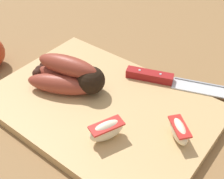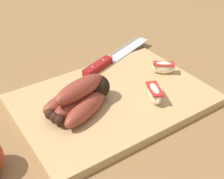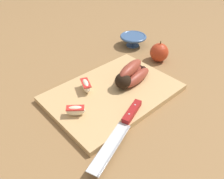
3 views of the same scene
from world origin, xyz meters
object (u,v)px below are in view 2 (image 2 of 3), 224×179
(apple_wedge_middle, at_px, (162,67))
(chefs_knife, at_px, (109,60))
(apple_wedge_near, at_px, (154,93))
(banana_bunch, at_px, (81,98))

(apple_wedge_middle, bearing_deg, chefs_knife, -56.20)
(chefs_knife, distance_m, apple_wedge_near, 0.20)
(chefs_knife, bearing_deg, apple_wedge_near, 86.06)
(apple_wedge_near, bearing_deg, banana_bunch, -23.19)
(apple_wedge_near, bearing_deg, chefs_knife, -93.94)
(chefs_knife, relative_size, apple_wedge_near, 4.01)
(apple_wedge_near, bearing_deg, apple_wedge_middle, -140.14)
(apple_wedge_near, distance_m, apple_wedge_middle, 0.12)
(chefs_knife, xyz_separation_m, apple_wedge_near, (0.01, 0.20, 0.01))
(chefs_knife, relative_size, apple_wedge_middle, 4.69)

